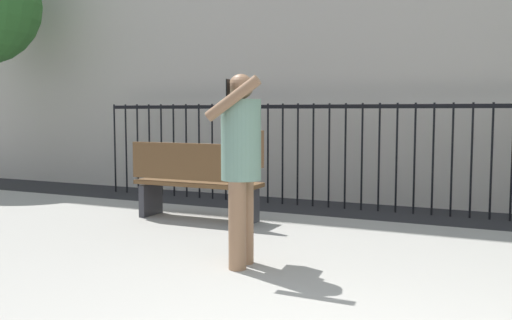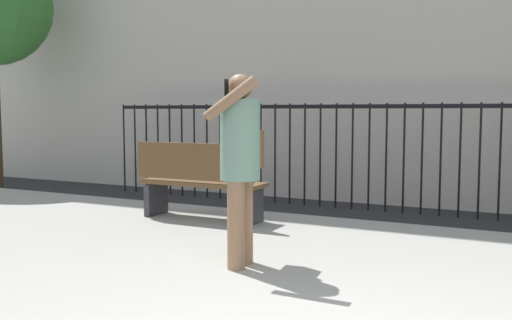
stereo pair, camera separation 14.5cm
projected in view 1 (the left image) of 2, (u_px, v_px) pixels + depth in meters
The scene contains 4 objects.
sidewalk at pixel (417, 286), 4.53m from camera, with size 28.00×4.40×0.15m, color #9E9B93.
iron_fence at pixel (462, 144), 7.79m from camera, with size 12.03×0.04×1.60m.
pedestrian_on_phone at pixel (242, 156), 4.79m from camera, with size 0.48×0.68×1.64m.
street_bench at pixel (194, 180), 6.83m from camera, with size 1.60×0.45×0.95m.
Camera 1 is at (0.69, -2.36, 1.48)m, focal length 39.57 mm.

